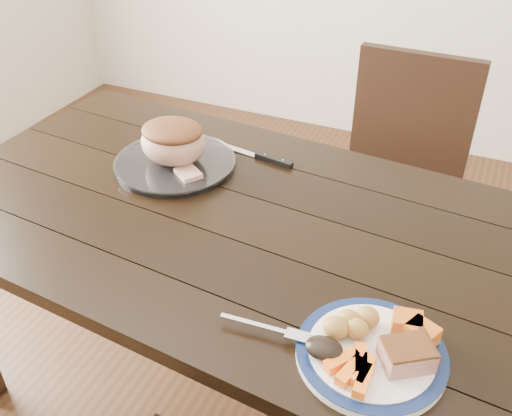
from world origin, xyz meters
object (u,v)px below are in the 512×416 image
at_px(chair_far, 398,174).
at_px(roast_joint, 173,143).
at_px(fork, 271,329).
at_px(dining_table, 231,242).
at_px(dinner_plate, 371,354).
at_px(pork_slice, 406,355).
at_px(carving_knife, 262,157).
at_px(serving_platter, 175,164).

distance_m(chair_far, roast_joint, 0.86).
xyz_separation_m(chair_far, fork, (-0.04, -1.08, 0.25)).
bearing_deg(fork, dining_table, 122.72).
bearing_deg(dinner_plate, chair_far, 97.97).
xyz_separation_m(chair_far, roast_joint, (-0.54, -0.60, 0.30)).
bearing_deg(pork_slice, dining_table, 147.99).
relative_size(pork_slice, carving_knife, 0.27).
bearing_deg(serving_platter, pork_slice, -31.40).
xyz_separation_m(dinner_plate, fork, (-0.19, -0.03, 0.01)).
relative_size(pork_slice, fork, 0.49).
xyz_separation_m(dining_table, dinner_plate, (0.44, -0.31, 0.10)).
bearing_deg(chair_far, dinner_plate, 99.53).
bearing_deg(dinner_plate, serving_platter, 146.65).
xyz_separation_m(serving_platter, carving_knife, (0.21, 0.14, -0.00)).
bearing_deg(carving_knife, chair_far, 62.96).
relative_size(dining_table, dinner_plate, 6.00).
height_order(chair_far, roast_joint, chair_far).
relative_size(dining_table, chair_far, 1.80).
distance_m(serving_platter, pork_slice, 0.87).
relative_size(chair_far, dinner_plate, 3.34).
distance_m(chair_far, serving_platter, 0.84).
bearing_deg(serving_platter, dinner_plate, -33.35).
xyz_separation_m(chair_far, serving_platter, (-0.54, -0.60, 0.23)).
distance_m(chair_far, pork_slice, 1.11).
relative_size(chair_far, roast_joint, 5.02).
xyz_separation_m(serving_platter, pork_slice, (0.75, -0.46, 0.03)).
distance_m(chair_far, fork, 1.10).
bearing_deg(serving_platter, carving_knife, 34.95).
distance_m(dining_table, carving_knife, 0.30).
distance_m(roast_joint, carving_knife, 0.26).
relative_size(dining_table, pork_slice, 19.23).
bearing_deg(pork_slice, fork, -174.76).
relative_size(fork, carving_knife, 0.56).
distance_m(dinner_plate, fork, 0.19).
bearing_deg(roast_joint, dining_table, -30.12).
bearing_deg(fork, serving_platter, 131.93).
height_order(dinner_plate, fork, fork).
bearing_deg(fork, dinner_plate, 4.42).
relative_size(dinner_plate, pork_slice, 3.20).
relative_size(chair_far, fork, 5.22).
bearing_deg(carving_knife, dining_table, -73.70).
xyz_separation_m(dinner_plate, pork_slice, (0.06, -0.01, 0.03)).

